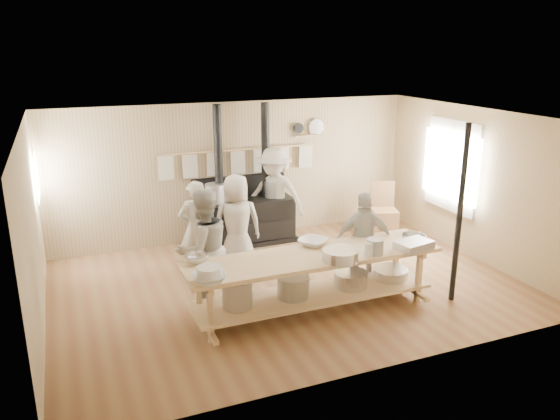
{
  "coord_description": "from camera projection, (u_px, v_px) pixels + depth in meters",
  "views": [
    {
      "loc": [
        -3.04,
        -7.17,
        3.61
      ],
      "look_at": [
        -0.05,
        0.2,
        1.18
      ],
      "focal_mm": 35.0,
      "sensor_mm": 36.0,
      "label": 1
    }
  ],
  "objects": [
    {
      "name": "bowl_steel_b",
      "position": [
        413.0,
        238.0,
        7.9
      ],
      "size": [
        0.49,
        0.49,
        0.11
      ],
      "primitive_type": "imported",
      "rotation": [
        0.0,
        0.0,
        3.78
      ],
      "color": "silver",
      "rests_on": "prep_table"
    },
    {
      "name": "window_right",
      "position": [
        452.0,
        166.0,
        9.84
      ],
      "size": [
        0.09,
        1.5,
        1.65
      ],
      "color": "beige",
      "rests_on": "ground"
    },
    {
      "name": "support_post",
      "position": [
        460.0,
        215.0,
        7.66
      ],
      "size": [
        0.08,
        0.08,
        2.6
      ],
      "primitive_type": "cylinder",
      "color": "black",
      "rests_on": "ground"
    },
    {
      "name": "ground",
      "position": [
        288.0,
        285.0,
        8.5
      ],
      "size": [
        7.0,
        7.0,
        0.0
      ],
      "primitive_type": "plane",
      "color": "brown",
      "rests_on": "ground"
    },
    {
      "name": "cook_left",
      "position": [
        203.0,
        249.0,
        7.62
      ],
      "size": [
        0.98,
        0.84,
        1.72
      ],
      "primitive_type": "imported",
      "rotation": [
        0.0,
        0.0,
        3.4
      ],
      "color": "#ADA89A",
      "rests_on": "ground"
    },
    {
      "name": "towel_rail",
      "position": [
        238.0,
        159.0,
        10.17
      ],
      "size": [
        3.0,
        0.04,
        0.47
      ],
      "color": "tan",
      "rests_on": "ground"
    },
    {
      "name": "deep_bowl_enamel",
      "position": [
        209.0,
        274.0,
        6.58
      ],
      "size": [
        0.36,
        0.36,
        0.19
      ],
      "primitive_type": "cylinder",
      "rotation": [
        0.0,
        0.0,
        -0.21
      ],
      "color": "white",
      "rests_on": "prep_table"
    },
    {
      "name": "room_shell",
      "position": [
        288.0,
        185.0,
        8.03
      ],
      "size": [
        7.0,
        7.0,
        7.0
      ],
      "color": "tan",
      "rests_on": "ground"
    },
    {
      "name": "chair",
      "position": [
        383.0,
        220.0,
        10.7
      ],
      "size": [
        0.61,
        0.61,
        1.03
      ],
      "rotation": [
        0.0,
        0.0,
        -0.31
      ],
      "color": "brown",
      "rests_on": "ground"
    },
    {
      "name": "mixing_bowl_large",
      "position": [
        340.0,
        255.0,
        7.22
      ],
      "size": [
        0.61,
        0.61,
        0.15
      ],
      "primitive_type": "cylinder",
      "rotation": [
        0.0,
        0.0,
        0.31
      ],
      "color": "silver",
      "rests_on": "prep_table"
    },
    {
      "name": "bucket_galv",
      "position": [
        375.0,
        246.0,
        7.45
      ],
      "size": [
        0.31,
        0.31,
        0.22
      ],
      "primitive_type": "cylinder",
      "rotation": [
        0.0,
        0.0,
        0.41
      ],
      "color": "gray",
      "rests_on": "prep_table"
    },
    {
      "name": "cook_far_left",
      "position": [
        196.0,
        228.0,
        8.76
      ],
      "size": [
        0.58,
        0.39,
        1.56
      ],
      "primitive_type": "imported",
      "rotation": [
        0.0,
        0.0,
        3.18
      ],
      "color": "#ADA89A",
      "rests_on": "ground"
    },
    {
      "name": "bowl_white_b",
      "position": [
        313.0,
        242.0,
        7.79
      ],
      "size": [
        0.56,
        0.56,
        0.1
      ],
      "primitive_type": "imported",
      "rotation": [
        0.0,
        0.0,
        2.22
      ],
      "color": "white",
      "rests_on": "prep_table"
    },
    {
      "name": "bowl_white_a",
      "position": [
        209.0,
        278.0,
        6.59
      ],
      "size": [
        0.44,
        0.44,
        0.1
      ],
      "primitive_type": "imported",
      "rotation": [
        0.0,
        0.0,
        -0.07
      ],
      "color": "white",
      "rests_on": "prep_table"
    },
    {
      "name": "back_wall_shelf",
      "position": [
        309.0,
        130.0,
        10.6
      ],
      "size": [
        0.63,
        0.14,
        0.32
      ],
      "color": "tan",
      "rests_on": "ground"
    },
    {
      "name": "cook_by_window",
      "position": [
        274.0,
        195.0,
        10.16
      ],
      "size": [
        1.32,
        1.27,
        1.8
      ],
      "primitive_type": "imported",
      "rotation": [
        0.0,
        0.0,
        -0.72
      ],
      "color": "#ADA89A",
      "rests_on": "ground"
    },
    {
      "name": "pitcher",
      "position": [
        369.0,
        249.0,
        7.38
      ],
      "size": [
        0.13,
        0.13,
        0.19
      ],
      "primitive_type": "cylinder",
      "rotation": [
        0.0,
        0.0,
        -0.04
      ],
      "color": "white",
      "rests_on": "prep_table"
    },
    {
      "name": "left_opening",
      "position": [
        37.0,
        177.0,
        8.57
      ],
      "size": [
        0.0,
        0.9,
        0.9
      ],
      "color": "white",
      "rests_on": "ground"
    },
    {
      "name": "cook_center",
      "position": [
        237.0,
        224.0,
        8.79
      ],
      "size": [
        0.85,
        0.6,
        1.64
      ],
      "primitive_type": "imported",
      "rotation": [
        0.0,
        0.0,
        3.05
      ],
      "color": "#ADA89A",
      "rests_on": "ground"
    },
    {
      "name": "roasting_pan",
      "position": [
        414.0,
        245.0,
        7.65
      ],
      "size": [
        0.56,
        0.43,
        0.11
      ],
      "primitive_type": "cube",
      "rotation": [
        0.0,
        0.0,
        0.21
      ],
      "color": "#B2B2B7",
      "rests_on": "prep_table"
    },
    {
      "name": "bowl_steel_a",
      "position": [
        196.0,
        259.0,
        7.18
      ],
      "size": [
        0.46,
        0.46,
        0.1
      ],
      "primitive_type": "imported",
      "rotation": [
        0.0,
        0.0,
        0.82
      ],
      "color": "silver",
      "rests_on": "prep_table"
    },
    {
      "name": "prep_table",
      "position": [
        312.0,
        277.0,
        7.55
      ],
      "size": [
        3.6,
        0.9,
        0.85
      ],
      "color": "tan",
      "rests_on": "ground"
    },
    {
      "name": "cook_right",
      "position": [
        364.0,
        241.0,
        8.25
      ],
      "size": [
        0.95,
        0.62,
        1.51
      ],
      "primitive_type": "imported",
      "rotation": [
        0.0,
        0.0,
        2.83
      ],
      "color": "#ADA89A",
      "rests_on": "ground"
    },
    {
      "name": "stove",
      "position": [
        244.0,
        216.0,
        10.22
      ],
      "size": [
        1.9,
        0.75,
        2.6
      ],
      "color": "black",
      "rests_on": "ground"
    }
  ]
}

